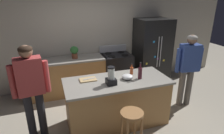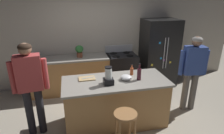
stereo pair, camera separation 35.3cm
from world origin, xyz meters
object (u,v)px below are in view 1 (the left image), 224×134
at_px(refrigerator, 152,51).
at_px(bottle_wine, 140,73).
at_px(person_by_island_left, 31,86).
at_px(chef_knife, 89,79).
at_px(blender_appliance, 111,77).
at_px(cutting_board, 88,80).
at_px(potted_plant, 74,51).
at_px(kitchen_island, 117,102).
at_px(person_by_sink_right, 188,64).
at_px(mixing_bowl, 127,77).
at_px(bottle_cooking_sauce, 132,70).
at_px(bar_stool, 132,121).
at_px(stove_range, 116,70).

height_order(refrigerator, bottle_wine, refrigerator).
relative_size(person_by_island_left, chef_knife, 7.62).
relative_size(refrigerator, bottle_wine, 5.65).
xyz_separation_m(blender_appliance, cutting_board, (-0.35, 0.29, -0.13)).
height_order(potted_plant, cutting_board, potted_plant).
bearing_deg(kitchen_island, person_by_sink_right, 4.19).
xyz_separation_m(mixing_bowl, cutting_board, (-0.70, 0.19, -0.04)).
bearing_deg(potted_plant, bottle_cooking_sauce, -56.33).
relative_size(bottle_wine, mixing_bowl, 1.54).
bearing_deg(refrigerator, person_by_island_left, -153.94).
xyz_separation_m(bar_stool, mixing_bowl, (0.22, 0.71, 0.42)).
bearing_deg(bottle_wine, potted_plant, 120.87).
height_order(blender_appliance, cutting_board, blender_appliance).
height_order(person_by_island_left, blender_appliance, person_by_island_left).
xyz_separation_m(stove_range, bottle_cooking_sauce, (-0.17, -1.34, 0.52)).
height_order(bar_stool, chef_knife, chef_knife).
height_order(refrigerator, blender_appliance, refrigerator).
height_order(stove_range, chef_knife, stove_range).
bearing_deg(bottle_wine, person_by_sink_right, 8.51).
bearing_deg(potted_plant, blender_appliance, -77.00).
bearing_deg(cutting_board, refrigerator, 32.40).
bearing_deg(person_by_island_left, cutting_board, 9.52).
relative_size(kitchen_island, bar_stool, 2.81).
bearing_deg(blender_appliance, mixing_bowl, 16.21).
distance_m(stove_range, mixing_bowl, 1.65).
bearing_deg(stove_range, kitchen_island, -109.39).
height_order(kitchen_island, stove_range, stove_range).
bearing_deg(blender_appliance, bottle_wine, 5.17).
relative_size(bar_stool, chef_knife, 3.11).
xyz_separation_m(bar_stool, blender_appliance, (-0.13, 0.61, 0.51)).
bearing_deg(bar_stool, cutting_board, 118.13).
bearing_deg(person_by_island_left, bar_stool, -27.50).
xyz_separation_m(stove_range, chef_knife, (-1.02, -1.35, 0.46)).
bearing_deg(cutting_board, mixing_bowl, -15.36).
height_order(person_by_island_left, bar_stool, person_by_island_left).
relative_size(refrigerator, stove_range, 1.65).
distance_m(person_by_sink_right, blender_appliance, 1.83).
distance_m(kitchen_island, bottle_cooking_sauce, 0.67).
distance_m(potted_plant, cutting_board, 1.38).
relative_size(cutting_board, chef_knife, 1.36).
distance_m(potted_plant, bottle_wine, 1.88).
height_order(stove_range, bar_stool, stove_range).
height_order(potted_plant, blender_appliance, blender_appliance).
height_order(person_by_island_left, cutting_board, person_by_island_left).
bearing_deg(blender_appliance, potted_plant, 103.00).
distance_m(kitchen_island, refrigerator, 2.22).
bearing_deg(person_by_sink_right, bar_stool, -153.38).
height_order(person_by_island_left, potted_plant, person_by_island_left).
bearing_deg(bottle_wine, bar_stool, -124.12).
bearing_deg(kitchen_island, chef_knife, 159.90).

